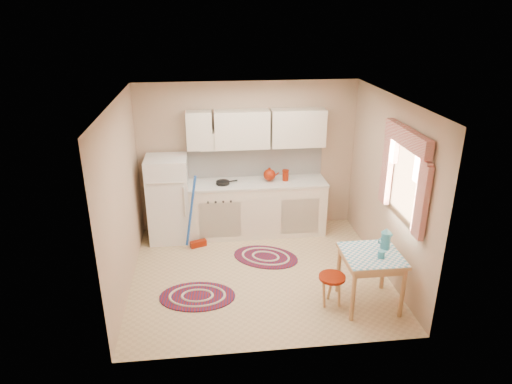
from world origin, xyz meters
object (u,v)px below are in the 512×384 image
at_px(fridge, 169,199).
at_px(stool, 331,290).
at_px(base_cabinets, 257,208).
at_px(table, 369,279).

height_order(fridge, stool, fridge).
bearing_deg(base_cabinets, table, -61.33).
relative_size(fridge, table, 1.94).
bearing_deg(fridge, stool, -44.20).
bearing_deg(stool, table, -3.84).
xyz_separation_m(table, stool, (-0.48, 0.03, -0.15)).
bearing_deg(table, fridge, 141.07).
distance_m(fridge, table, 3.39).
xyz_separation_m(base_cabinets, table, (1.19, -2.17, -0.08)).
distance_m(base_cabinets, stool, 2.26).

